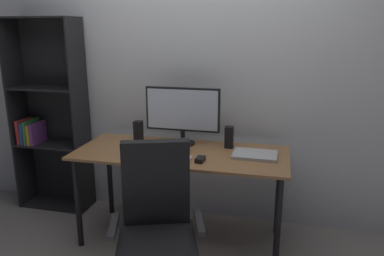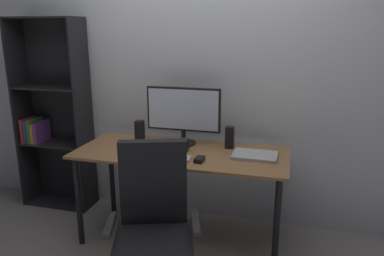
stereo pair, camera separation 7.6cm
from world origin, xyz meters
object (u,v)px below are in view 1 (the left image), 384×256
Objects in this scene: keyboard at (171,158)px; coffee_mug at (183,145)px; speaker_left at (138,131)px; bookshelf at (49,118)px; speaker_right at (229,137)px; desk at (181,162)px; mouse at (200,159)px; monitor at (183,112)px; laptop at (255,155)px; office_chair at (157,238)px.

coffee_mug is at bearing 77.32° from keyboard.
bookshelf is at bearing 170.99° from speaker_left.
speaker_left is 0.10× the size of bookshelf.
speaker_right is (0.33, 0.17, 0.04)m from coffee_mug.
desk is 0.48m from speaker_left.
speaker_left is (-0.60, 0.36, 0.07)m from mouse.
keyboard is 3.02× the size of mouse.
desk is 0.40m from monitor.
monitor is at bearing 1.19° from speaker_left.
bookshelf is (-1.53, 0.51, 0.09)m from mouse.
monitor is 1.32m from bookshelf.
mouse is at bearing -31.11° from speaker_left.
laptop is 0.18× the size of bookshelf.
keyboard is 0.20m from coffee_mug.
office_chair is at bearing -37.68° from bookshelf.
office_chair is 0.58× the size of bookshelf.
coffee_mug is at bearing 136.77° from mouse.
desk is at bearing -120.66° from coffee_mug.
monitor reaches higher than laptop.
monitor is at bearing -6.09° from bookshelf.
speaker_left is at bearing 98.17° from office_chair.
keyboard is 1.41m from bookshelf.
monitor reaches higher than keyboard.
desk is 9.44× the size of speaker_right.
speaker_right is at bearing 28.58° from desk.
speaker_right reaches higher than mouse.
bookshelf is at bearing 166.96° from coffee_mug.
mouse is (0.22, -0.37, -0.25)m from monitor.
desk is 0.56m from laptop.
mouse is 0.56× the size of speaker_left.
bookshelf is (-1.35, 0.31, 0.06)m from coffee_mug.
speaker_left reaches higher than desk.
monitor is 0.28m from coffee_mug.
speaker_right is (0.38, -0.01, -0.18)m from monitor.
speaker_right is 1.69m from bookshelf.
mouse is 1.61m from bookshelf.
speaker_right reaches higher than desk.
office_chair reaches higher than speaker_right.
keyboard reaches higher than desk.
speaker_left is at bearing 153.81° from mouse.
monitor is 3.52× the size of speaker_left.
mouse is (0.19, -0.18, 0.10)m from desk.
laptop is at bearing -9.13° from bookshelf.
desk is at bearing -79.18° from monitor.
mouse is at bearing -149.15° from laptop.
mouse is 0.06× the size of bookshelf.
bookshelf is at bearing 156.91° from keyboard.
bookshelf is at bearing 173.91° from monitor.
mouse is at bearing -58.81° from monitor.
speaker_left is (-0.42, 0.17, 0.04)m from coffee_mug.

